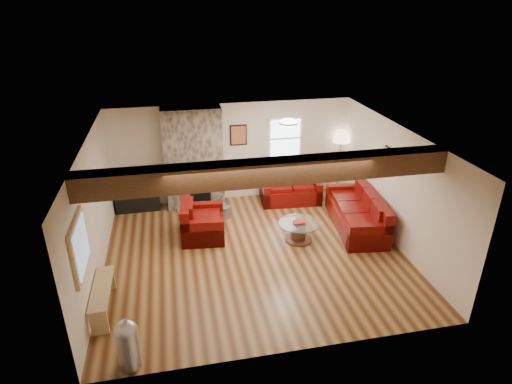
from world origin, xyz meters
The scene contains 18 objects.
room centered at (0.00, 0.00, 1.25)m, with size 8.00×8.00×8.00m.
oak_beam centered at (0.00, -1.25, 2.31)m, with size 6.00×0.36×0.38m, color #351E10.
chimney_breast centered at (-1.00, 2.49, 1.22)m, with size 1.40×0.67×2.50m.
back_window centered at (1.35, 2.71, 1.55)m, with size 0.90×0.08×1.10m, color white, non-canonical shape.
hatch_window centered at (-2.96, -1.50, 1.45)m, with size 0.08×1.00×0.90m, color tan, non-canonical shape.
ceiling_dome centered at (0.90, 0.90, 2.44)m, with size 0.40×0.40×0.18m, color white, non-canonical shape.
artwork_back centered at (0.15, 2.71, 1.70)m, with size 0.42×0.06×0.52m, color black, non-canonical shape.
artwork_right centered at (2.96, 0.30, 1.75)m, with size 0.06×0.55×0.42m, color black, non-canonical shape.
sofa_three centered at (2.48, 0.60, 0.42)m, with size 2.18×0.91×0.84m, color #4B0505, non-canonical shape.
loveseat centered at (1.39, 2.23, 0.40)m, with size 1.49×0.86×0.79m, color #4B0505, non-canonical shape.
armchair_red centered at (-0.97, 0.89, 0.42)m, with size 1.03×0.91×0.84m, color #4B0505, non-canonical shape.
coffee_table centered at (1.04, 0.30, 0.21)m, with size 0.88×0.88×0.46m.
tv_cabinet centered at (-2.42, 2.53, 0.26)m, with size 1.04×0.42×0.52m, color black.
television centered at (-2.42, 2.53, 0.77)m, with size 0.86×0.11×0.50m, color black.
floor_lamp centered at (2.80, 2.55, 1.46)m, with size 0.44×0.44×1.71m.
pine_bench centered at (-2.83, -1.23, 0.23)m, with size 0.29×1.25×0.47m, color tan, non-canonical shape.
pedal_bin centered at (-2.32, -2.55, 0.41)m, with size 0.33×0.33×0.82m, color #B3B3B9, non-canonical shape.
coal_bucket centered at (-0.40, 1.68, 0.15)m, with size 0.33×0.33×0.31m, color slate, non-canonical shape.
Camera 1 is at (-1.48, -7.36, 4.86)m, focal length 30.00 mm.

